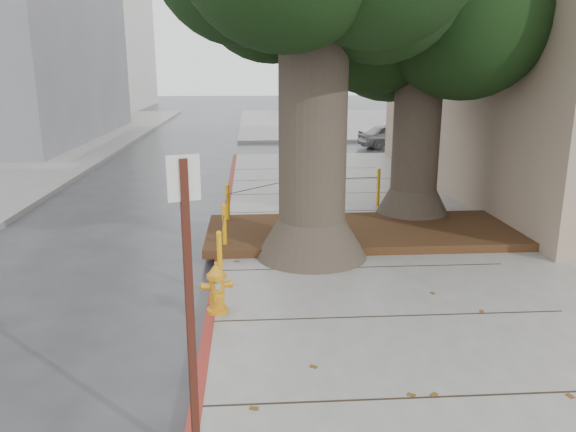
# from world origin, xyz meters

# --- Properties ---
(ground) EXTENTS (140.00, 140.00, 0.00)m
(ground) POSITION_xyz_m (0.00, 0.00, 0.00)
(ground) COLOR #28282B
(ground) RESTS_ON ground
(sidewalk_far) EXTENTS (16.00, 20.00, 0.15)m
(sidewalk_far) POSITION_xyz_m (6.00, 30.00, 0.07)
(sidewalk_far) COLOR slate
(sidewalk_far) RESTS_ON ground
(curb_red) EXTENTS (0.14, 26.00, 0.16)m
(curb_red) POSITION_xyz_m (-2.00, 2.50, 0.07)
(curb_red) COLOR maroon
(curb_red) RESTS_ON ground
(planter_bed) EXTENTS (6.40, 2.60, 0.16)m
(planter_bed) POSITION_xyz_m (0.90, 3.90, 0.23)
(planter_bed) COLOR black
(planter_bed) RESTS_ON sidewalk_main
(building_far_white) EXTENTS (12.00, 18.00, 15.00)m
(building_far_white) POSITION_xyz_m (-17.00, 45.00, 7.50)
(building_far_white) COLOR silver
(building_far_white) RESTS_ON ground
(building_side_white) EXTENTS (10.00, 10.00, 9.00)m
(building_side_white) POSITION_xyz_m (16.00, 26.00, 4.50)
(building_side_white) COLOR silver
(building_side_white) RESTS_ON ground
(bollard_ring) EXTENTS (3.79, 5.39, 0.95)m
(bollard_ring) POSITION_xyz_m (-0.87, 4.38, 0.66)
(bollard_ring) COLOR orange
(bollard_ring) RESTS_ON sidewalk_main
(fire_hydrant) EXTENTS (0.40, 0.37, 0.74)m
(fire_hydrant) POSITION_xyz_m (-1.90, 0.30, 0.51)
(fire_hydrant) COLOR orange
(fire_hydrant) RESTS_ON sidewalk_main
(signpost) EXTENTS (0.26, 0.11, 2.69)m
(signpost) POSITION_xyz_m (-1.93, -2.67, 1.67)
(signpost) COLOR #471911
(signpost) RESTS_ON sidewalk_main
(car_silver) EXTENTS (3.35, 1.67, 1.10)m
(car_silver) POSITION_xyz_m (5.12, 18.08, 0.55)
(car_silver) COLOR #96969A
(car_silver) RESTS_ON ground
(car_red) EXTENTS (3.33, 1.49, 1.06)m
(car_red) POSITION_xyz_m (12.99, 17.25, 0.53)
(car_red) COLOR maroon
(car_red) RESTS_ON ground
(car_dark) EXTENTS (2.02, 4.75, 1.37)m
(car_dark) POSITION_xyz_m (-11.78, 18.93, 0.68)
(car_dark) COLOR black
(car_dark) RESTS_ON ground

